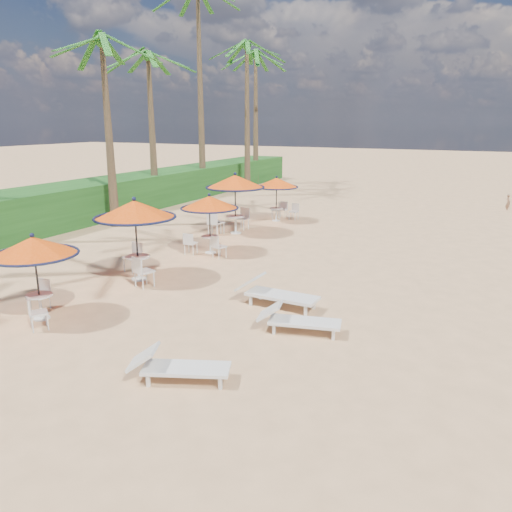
{
  "coord_description": "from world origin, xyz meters",
  "views": [
    {
      "loc": [
        4.72,
        -8.11,
        4.72
      ],
      "look_at": [
        -0.97,
        3.48,
        1.2
      ],
      "focal_mm": 35.0,
      "sensor_mm": 36.0,
      "label": 1
    }
  ],
  "objects": [
    {
      "name": "person",
      "position": [
        5.18,
        21.96,
        0.46
      ],
      "size": [
        0.33,
        0.4,
        0.93
      ],
      "primitive_type": "imported",
      "rotation": [
        0.0,
        0.0,
        1.95
      ],
      "color": "#92674A",
      "rests_on": "ground"
    },
    {
      "name": "station_1",
      "position": [
        -4.95,
        3.41,
        1.95
      ],
      "size": [
        2.45,
        2.45,
        2.55
      ],
      "color": "black",
      "rests_on": "ground"
    },
    {
      "name": "palm_5",
      "position": [
        -12.38,
        19.04,
        11.22
      ],
      "size": [
        5.0,
        5.0,
        12.23
      ],
      "color": "brown",
      "rests_on": "ground"
    },
    {
      "name": "lounger_mid",
      "position": [
        0.86,
        1.84,
        0.32
      ],
      "size": [
        1.99,
        1.02,
        0.68
      ],
      "rotation": [
        0.0,
        0.0,
        0.24
      ],
      "color": "silver",
      "rests_on": "ground"
    },
    {
      "name": "station_0",
      "position": [
        -5.06,
        -0.17,
        1.65
      ],
      "size": [
        2.07,
        2.07,
        2.16
      ],
      "color": "black",
      "rests_on": "ground"
    },
    {
      "name": "ground",
      "position": [
        0.0,
        0.0,
        0.0
      ],
      "size": [
        160.0,
        160.0,
        0.0
      ],
      "primitive_type": "plane",
      "color": "tan",
      "rests_on": "ground"
    },
    {
      "name": "palm_7",
      "position": [
        -12.21,
        26.32,
        8.66
      ],
      "size": [
        5.0,
        5.0,
        9.48
      ],
      "color": "brown",
      "rests_on": "ground"
    },
    {
      "name": "lounger_near",
      "position": [
        -0.32,
        -1.23,
        0.32
      ],
      "size": [
        1.97,
        1.26,
        0.68
      ],
      "rotation": [
        0.0,
        0.0,
        0.39
      ],
      "color": "silver",
      "rests_on": "ground"
    },
    {
      "name": "palm_3",
      "position": [
        -11.09,
        9.33,
        7.48
      ],
      "size": [
        5.0,
        5.0,
        8.23
      ],
      "color": "brown",
      "rests_on": "ground"
    },
    {
      "name": "station_2",
      "position": [
        -4.61,
        7.05,
        1.68
      ],
      "size": [
        2.11,
        2.11,
        2.2
      ],
      "color": "black",
      "rests_on": "ground"
    },
    {
      "name": "station_3",
      "position": [
        -5.45,
        10.42,
        1.92
      ],
      "size": [
        2.51,
        2.51,
        2.62
      ],
      "color": "black",
      "rests_on": "ground"
    },
    {
      "name": "palm_4",
      "position": [
        -12.52,
        14.27,
        7.49
      ],
      "size": [
        5.0,
        5.0,
        8.23
      ],
      "color": "brown",
      "rests_on": "ground"
    },
    {
      "name": "scrub_hedge",
      "position": [
        -13.5,
        11.0,
        0.9
      ],
      "size": [
        3.0,
        40.0,
        1.8
      ],
      "primitive_type": "cube",
      "color": "#194716",
      "rests_on": "ground"
    },
    {
      "name": "lounger_far",
      "position": [
        -0.29,
        3.17,
        0.37
      ],
      "size": [
        2.23,
        0.77,
        0.79
      ],
      "rotation": [
        0.0,
        0.0,
        -0.04
      ],
      "color": "silver",
      "rests_on": "ground"
    },
    {
      "name": "palm_6",
      "position": [
        -11.07,
        22.7,
        8.82
      ],
      "size": [
        5.0,
        5.0,
        9.65
      ],
      "color": "brown",
      "rests_on": "ground"
    },
    {
      "name": "station_4",
      "position": [
        -4.89,
        13.84,
        1.59
      ],
      "size": [
        2.09,
        2.16,
        2.18
      ],
      "color": "black",
      "rests_on": "ground"
    }
  ]
}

